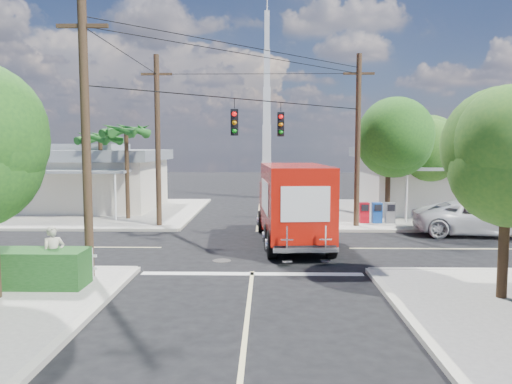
{
  "coord_description": "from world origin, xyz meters",
  "views": [
    {
      "loc": [
        0.48,
        -20.83,
        4.33
      ],
      "look_at": [
        0.0,
        2.0,
        2.2
      ],
      "focal_mm": 35.0,
      "sensor_mm": 36.0,
      "label": 1
    }
  ],
  "objects": [
    {
      "name": "utility_poles",
      "position": [
        -1.58,
        1.6,
        4.67
      ],
      "size": [
        12.0,
        10.68,
        9.0
      ],
      "color": "#473321",
      "rests_on": "ground"
    },
    {
      "name": "palm_nw_back",
      "position": [
        -9.5,
        9.0,
        4.67
      ],
      "size": [
        3.01,
        3.08,
        5.19
      ],
      "color": "#422D1C",
      "rests_on": "sidewalk_nw"
    },
    {
      "name": "sidewalk_ne",
      "position": [
        10.88,
        10.88,
        0.07
      ],
      "size": [
        14.12,
        14.12,
        0.14
      ],
      "color": "gray",
      "rests_on": "ground"
    },
    {
      "name": "sidewalk_nw",
      "position": [
        -10.88,
        10.88,
        0.07
      ],
      "size": [
        14.12,
        14.12,
        0.14
      ],
      "color": "gray",
      "rests_on": "ground"
    },
    {
      "name": "tree_ne_back",
      "position": [
        9.81,
        8.96,
        4.19
      ],
      "size": [
        3.77,
        3.66,
        5.82
      ],
      "color": "#422D1C",
      "rests_on": "sidewalk_ne"
    },
    {
      "name": "building_nw",
      "position": [
        -12.0,
        12.46,
        2.22
      ],
      "size": [
        10.8,
        10.2,
        4.3
      ],
      "color": "beige",
      "rests_on": "sidewalk_nw"
    },
    {
      "name": "ground",
      "position": [
        0.0,
        0.0,
        0.0
      ],
      "size": [
        120.0,
        120.0,
        0.0
      ],
      "primitive_type": "plane",
      "color": "black",
      "rests_on": "ground"
    },
    {
      "name": "pedestrian",
      "position": [
        -5.96,
        -6.12,
        1.03
      ],
      "size": [
        0.78,
        0.71,
        1.78
      ],
      "primitive_type": "imported",
      "rotation": [
        0.0,
        0.0,
        0.57
      ],
      "color": "beige",
      "rests_on": "sidewalk_sw"
    },
    {
      "name": "tree_se",
      "position": [
        7.01,
        -7.24,
        4.04
      ],
      "size": [
        3.67,
        3.54,
        5.62
      ],
      "color": "#422D1C",
      "rests_on": "sidewalk_se"
    },
    {
      "name": "delivery_truck",
      "position": [
        1.63,
        0.86,
        1.78
      ],
      "size": [
        3.14,
        8.28,
        3.51
      ],
      "color": "black",
      "rests_on": "ground"
    },
    {
      "name": "palm_nw_front",
      "position": [
        -7.5,
        7.5,
        5.04
      ],
      "size": [
        3.01,
        3.08,
        5.59
      ],
      "color": "#422D1C",
      "rests_on": "sidewalk_nw"
    },
    {
      "name": "parked_car",
      "position": [
        10.68,
        3.29,
        0.82
      ],
      "size": [
        6.16,
        3.31,
        1.64
      ],
      "primitive_type": "imported",
      "rotation": [
        0.0,
        0.0,
        1.47
      ],
      "color": "silver",
      "rests_on": "ground"
    },
    {
      "name": "vending_boxes",
      "position": [
        6.5,
        6.2,
        0.69
      ],
      "size": [
        1.9,
        0.5,
        1.1
      ],
      "color": "#B20A17",
      "rests_on": "sidewalk_ne"
    },
    {
      "name": "building_ne",
      "position": [
        12.5,
        11.97,
        2.32
      ],
      "size": [
        11.8,
        10.2,
        4.5
      ],
      "color": "silver",
      "rests_on": "sidewalk_ne"
    },
    {
      "name": "tree_ne_front",
      "position": [
        7.21,
        6.76,
        4.77
      ],
      "size": [
        4.21,
        4.14,
        6.66
      ],
      "color": "#422D1C",
      "rests_on": "sidewalk_ne"
    },
    {
      "name": "radio_tower",
      "position": [
        0.5,
        20.0,
        5.64
      ],
      "size": [
        0.8,
        0.8,
        17.0
      ],
      "color": "silver",
      "rests_on": "ground"
    },
    {
      "name": "road_markings",
      "position": [
        0.0,
        -1.47,
        0.01
      ],
      "size": [
        32.0,
        32.0,
        0.01
      ],
      "color": "beige",
      "rests_on": "ground"
    },
    {
      "name": "picket_fence",
      "position": [
        -7.8,
        -5.6,
        0.68
      ],
      "size": [
        5.94,
        0.06,
        1.0
      ],
      "color": "silver",
      "rests_on": "sidewalk_sw"
    }
  ]
}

